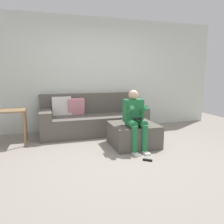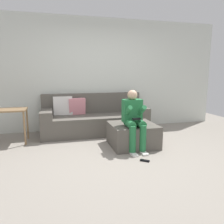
% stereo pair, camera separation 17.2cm
% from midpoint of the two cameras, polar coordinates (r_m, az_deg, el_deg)
% --- Properties ---
extents(ground_plane, '(8.23, 8.23, 0.00)m').
position_cam_midpoint_polar(ground_plane, '(3.59, 2.02, -12.02)').
color(ground_plane, gray).
extents(wall_back, '(6.33, 0.10, 2.67)m').
position_cam_midpoint_polar(wall_back, '(5.36, -5.25, 9.87)').
color(wall_back, silver).
rests_on(wall_back, ground_plane).
extents(couch_sectional, '(2.37, 0.91, 0.89)m').
position_cam_midpoint_polar(couch_sectional, '(5.01, -6.09, -1.92)').
color(couch_sectional, '#59544C').
rests_on(couch_sectional, ground_plane).
extents(ottoman, '(0.84, 0.81, 0.42)m').
position_cam_midpoint_polar(ottoman, '(4.13, 4.52, -5.99)').
color(ottoman, '#59544C').
rests_on(ottoman, ground_plane).
extents(person_seated, '(0.34, 0.57, 1.07)m').
position_cam_midpoint_polar(person_seated, '(3.83, 4.94, -1.48)').
color(person_seated, '#26723F').
rests_on(person_seated, ground_plane).
extents(side_table, '(0.63, 0.48, 0.68)m').
position_cam_midpoint_polar(side_table, '(4.59, -26.86, -0.78)').
color(side_table, olive).
rests_on(side_table, ground_plane).
extents(remote_near_ottoman, '(0.14, 0.13, 0.02)m').
position_cam_midpoint_polar(remote_near_ottoman, '(3.50, 8.02, -12.56)').
color(remote_near_ottoman, black).
rests_on(remote_near_ottoman, ground_plane).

